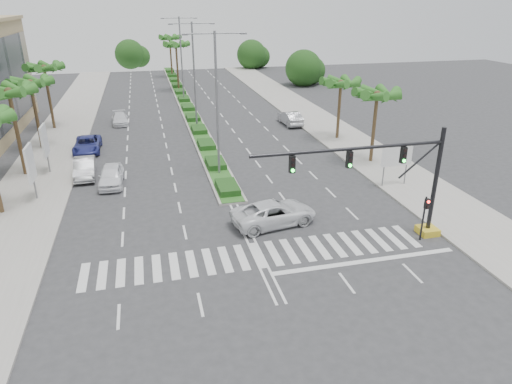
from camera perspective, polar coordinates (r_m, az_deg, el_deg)
ground at (r=27.80m, az=0.23°, el=-7.90°), size 160.00×160.00×0.00m
footpath_right at (r=50.04m, az=11.72°, el=6.02°), size 6.00×120.00×0.15m
footpath_left at (r=46.38m, az=-24.78°, el=2.99°), size 6.00×120.00×0.15m
median at (r=69.84m, az=-8.90°, el=11.01°), size 2.20×75.00×0.20m
median_grass at (r=69.82m, az=-8.91°, el=11.11°), size 1.80×75.00×0.04m
signal_gantry at (r=29.66m, az=17.90°, el=0.43°), size 12.60×1.20×7.20m
pedestrian_signal at (r=30.38m, az=20.37°, el=-2.28°), size 0.28×0.36×3.00m
direction_sign at (r=38.49m, az=17.15°, el=4.06°), size 2.70×0.11×3.40m
billboard_near at (r=37.93m, az=-26.38°, el=3.19°), size 0.18×2.10×4.35m
billboard_far at (r=43.55m, az=-24.92°, el=5.78°), size 0.18×2.10×4.35m
palm_left_mid at (r=43.12m, az=-28.47°, el=10.67°), size 4.57×4.68×7.95m
palm_left_far at (r=50.89m, az=-26.35°, el=11.89°), size 4.57×4.68×7.35m
palm_left_end at (r=58.60m, az=-24.95°, el=13.70°), size 4.57×4.68×7.75m
palm_right_near at (r=43.09m, az=14.90°, el=11.45°), size 4.57×4.68×7.05m
palm_right_far at (r=50.20m, az=10.55°, el=13.03°), size 4.57×4.68×6.75m
palm_median_a at (r=78.68m, az=-9.97°, el=17.49°), size 4.57×4.68×8.05m
palm_median_b at (r=93.59m, az=-10.74°, el=18.27°), size 4.57×4.68×8.05m
streetlight_near at (r=38.33m, az=-4.93°, el=11.68°), size 5.10×0.25×12.00m
streetlight_mid at (r=53.98m, az=-7.75°, el=14.84°), size 5.10×0.25×12.00m
streetlight_far at (r=69.79m, az=-9.33°, el=16.57°), size 5.10×0.25×12.00m
car_parked_a at (r=39.57m, az=-17.64°, el=1.97°), size 2.06×4.79×1.61m
car_parked_b at (r=42.16m, az=-20.63°, el=2.84°), size 1.95×4.95×1.60m
car_parked_c at (r=49.18m, az=-20.33°, el=5.59°), size 2.52×5.44×1.51m
car_parked_d at (r=59.39m, az=-16.64°, el=8.79°), size 2.14×4.67×1.32m
car_crossing at (r=31.12m, az=2.27°, el=-2.65°), size 6.27×3.70×1.63m
car_right at (r=56.71m, az=4.29°, el=9.21°), size 2.00×5.08×1.65m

